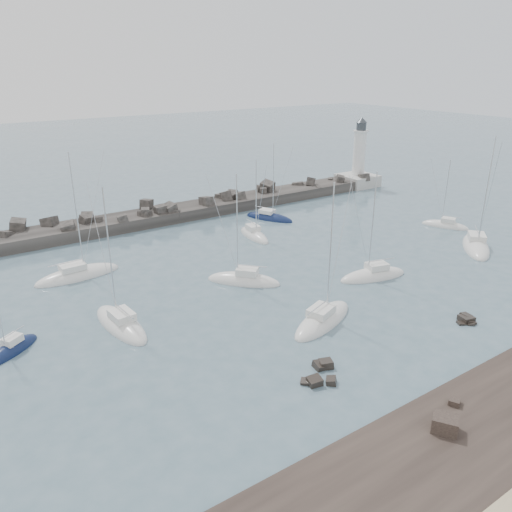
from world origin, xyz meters
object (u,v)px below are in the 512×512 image
Objects in this scene: sailboat_8 at (269,218)px; sailboat_9 at (373,276)px; sailboat_6 at (254,236)px; sailboat_4 at (78,276)px; sailboat_3 at (121,325)px; sailboat_10 at (445,226)px; lighthouse at (358,171)px; sailboat_11 at (476,247)px; sailboat_2 at (11,351)px; sailboat_7 at (323,321)px; sailboat_5 at (244,281)px.

sailboat_9 is (-3.44, -26.56, 0.02)m from sailboat_8.
sailboat_6 is 0.89× the size of sailboat_9.
sailboat_4 reaches higher than sailboat_9.
sailboat_10 is (53.45, 2.11, -0.01)m from sailboat_3.
lighthouse is 0.87× the size of sailboat_11.
sailboat_11 is (48.87, -6.30, 0.00)m from sailboat_3.
sailboat_9 is (39.23, -6.44, 0.01)m from sailboat_2.
sailboat_4 reaches higher than lighthouse.
sailboat_7 is at bearing -23.00° from sailboat_2.
sailboat_8 is at bearing 120.30° from sailboat_11.
sailboat_3 is 1.12× the size of sailboat_8.
sailboat_3 is 0.89× the size of sailboat_11.
sailboat_7 is at bearing -158.04° from sailboat_9.
sailboat_3 is 1.20× the size of sailboat_6.
sailboat_9 is (3.62, -20.45, 0.00)m from sailboat_6.
sailboat_5 is 1.23× the size of sailboat_10.
sailboat_9 is (-32.30, -35.45, -2.94)m from lighthouse.
sailboat_11 is at bearing -23.12° from sailboat_4.
sailboat_3 is 53.49m from sailboat_10.
sailboat_3 is 1.31× the size of sailboat_10.
sailboat_2 is 0.68× the size of sailboat_9.
sailboat_7 is (1.37, -12.50, -0.01)m from sailboat_5.
sailboat_8 is (32.86, 21.10, -0.02)m from sailboat_3.
sailboat_6 is at bearing 30.15° from sailboat_3.
sailboat_4 reaches higher than sailboat_10.
sailboat_6 is at bearing -139.13° from sailboat_8.
sailboat_6 is (-35.92, -15.00, -2.94)m from lighthouse.
sailboat_2 is at bearing 174.32° from sailboat_3.
sailboat_3 is at bearing 169.48° from sailboat_9.
sailboat_2 is 25.54m from sailboat_5.
sailboat_2 is at bearing 157.00° from sailboat_7.
sailboat_10 is at bearing -13.14° from sailboat_4.
sailboat_8 reaches higher than sailboat_2.
sailboat_2 is at bearing 172.94° from sailboat_11.
sailboat_3 is at bearing -177.73° from sailboat_10.
lighthouse is at bearing 42.16° from sailboat_7.
sailboat_3 is 1.07× the size of sailboat_5.
sailboat_5 is at bearing 7.49° from sailboat_3.
sailboat_9 is at bearing 177.54° from sailboat_11.
lighthouse is 1.04× the size of sailboat_9.
sailboat_4 is at bearing 90.52° from sailboat_3.
lighthouse reaches higher than sailboat_8.
sailboat_5 is at bearing 2.44° from sailboat_2.
lighthouse is 1.52× the size of sailboat_2.
sailboat_8 is 0.95× the size of sailboat_9.
sailboat_4 is (9.68, 13.65, 0.00)m from sailboat_2.
sailboat_4 is 1.41× the size of sailboat_10.
sailboat_6 is (35.61, 14.01, 0.01)m from sailboat_2.
sailboat_10 reaches higher than sailboat_2.
sailboat_6 is (25.80, 14.99, 0.00)m from sailboat_3.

